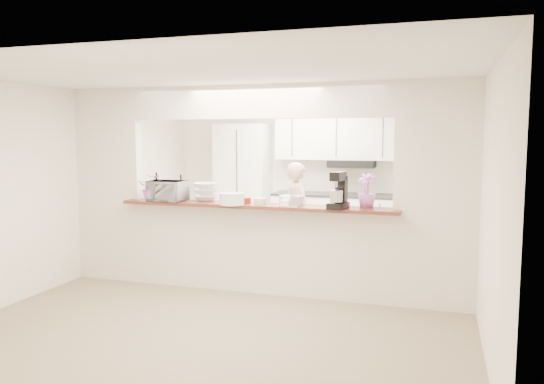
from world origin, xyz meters
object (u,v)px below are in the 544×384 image
at_px(refrigerator, 436,203).
at_px(person, 297,213).
at_px(stand_mixer, 339,192).
at_px(toaster_oven, 167,191).

bearing_deg(refrigerator, person, -151.02).
xyz_separation_m(refrigerator, stand_mixer, (-1.04, -2.79, 0.43)).
bearing_deg(refrigerator, stand_mixer, -110.41).
distance_m(toaster_oven, person, 2.12).
bearing_deg(stand_mixer, toaster_oven, 179.04).
height_order(toaster_oven, stand_mixer, stand_mixer).
height_order(toaster_oven, person, person).
bearing_deg(toaster_oven, refrigerator, 43.14).
distance_m(refrigerator, person, 2.25).
height_order(refrigerator, stand_mixer, refrigerator).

